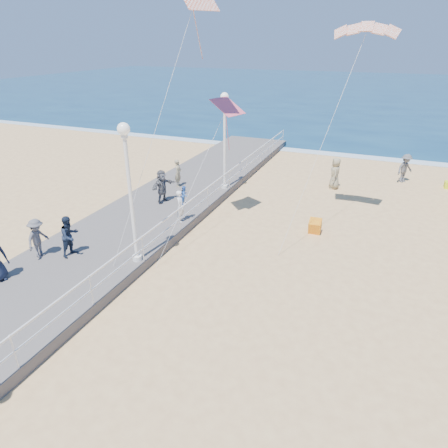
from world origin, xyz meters
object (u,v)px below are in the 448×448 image
at_px(lamp_post_far, 225,132).
at_px(spectator_2, 38,238).
at_px(beach_walker_a, 405,168).
at_px(spectator_5, 162,186).
at_px(toddler_held, 185,195).
at_px(beach_walker_c, 335,173).
at_px(spectator_6, 178,173).
at_px(woman_holding_toddler, 181,206).
at_px(box_kite, 315,227).
at_px(spectator_7, 70,236).
at_px(lamp_post_mid, 129,181).

height_order(lamp_post_far, spectator_2, lamp_post_far).
bearing_deg(beach_walker_a, spectator_5, 169.81).
bearing_deg(toddler_held, spectator_2, 137.89).
height_order(toddler_held, spectator_2, toddler_held).
relative_size(lamp_post_far, beach_walker_c, 2.82).
relative_size(lamp_post_far, spectator_6, 3.34).
distance_m(woman_holding_toddler, spectator_2, 6.25).
relative_size(spectator_2, box_kite, 2.67).
relative_size(toddler_held, beach_walker_a, 0.48).
xyz_separation_m(beach_walker_a, box_kite, (-3.78, -9.52, -0.60)).
distance_m(spectator_5, spectator_7, 6.40).
bearing_deg(spectator_6, woman_holding_toddler, -162.54).
height_order(toddler_held, beach_walker_c, toddler_held).
height_order(lamp_post_far, box_kite, lamp_post_far).
height_order(toddler_held, beach_walker_a, toddler_held).
relative_size(lamp_post_far, spectator_7, 3.20).
bearing_deg(spectator_2, lamp_post_far, -25.84).
height_order(beach_walker_c, box_kite, beach_walker_c).
distance_m(lamp_post_mid, woman_holding_toddler, 4.67).
xyz_separation_m(spectator_5, spectator_6, (-0.41, 2.52, -0.07)).
distance_m(lamp_post_far, woman_holding_toddler, 5.65).
bearing_deg(beach_walker_c, spectator_7, -44.63).
bearing_deg(lamp_post_far, spectator_6, -165.00).
height_order(woman_holding_toddler, spectator_5, spectator_5).
relative_size(spectator_6, beach_walker_a, 0.88).
height_order(lamp_post_mid, beach_walker_a, lamp_post_mid).
height_order(spectator_5, spectator_7, spectator_5).
height_order(toddler_held, spectator_6, toddler_held).
xyz_separation_m(lamp_post_mid, woman_holding_toddler, (-0.14, 3.94, -2.50)).
height_order(spectator_2, spectator_7, spectator_7).
distance_m(spectator_2, spectator_6, 9.55).
bearing_deg(beach_walker_c, lamp_post_mid, -36.72).
bearing_deg(spectator_5, spectator_6, 23.36).
relative_size(woman_holding_toddler, spectator_5, 0.88).
height_order(lamp_post_far, spectator_5, lamp_post_far).
bearing_deg(spectator_6, lamp_post_far, -87.17).
xyz_separation_m(spectator_2, spectator_7, (1.07, 0.59, 0.03)).
distance_m(lamp_post_far, toddler_held, 5.29).
distance_m(lamp_post_mid, box_kite, 8.93).
relative_size(lamp_post_far, spectator_5, 3.06).
xyz_separation_m(lamp_post_far, spectator_5, (-2.21, -3.23, -2.39)).
bearing_deg(beach_walker_c, box_kite, -11.20).
relative_size(spectator_2, spectator_5, 0.92).
distance_m(woman_holding_toddler, beach_walker_c, 10.41).
bearing_deg(box_kite, lamp_post_mid, -136.84).
xyz_separation_m(woman_holding_toddler, toddler_held, (0.15, 0.15, 0.53)).
height_order(toddler_held, spectator_7, toddler_held).
height_order(spectator_2, beach_walker_a, spectator_2).
height_order(lamp_post_mid, lamp_post_far, same).
xyz_separation_m(toddler_held, beach_walker_a, (9.62, 11.30, -0.79)).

